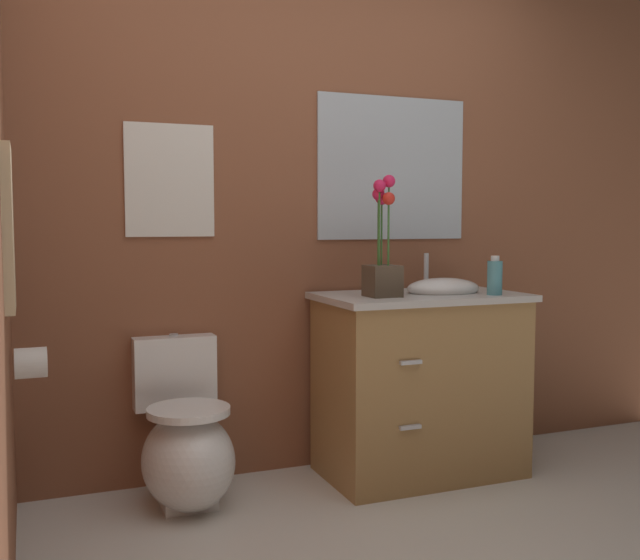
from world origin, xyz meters
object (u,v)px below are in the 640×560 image
at_px(toilet, 186,447).
at_px(soap_bottle, 495,277).
at_px(flower_vase, 383,259).
at_px(wall_poster, 170,180).
at_px(wall_mirror, 392,168).
at_px(toilet_paper_roll, 31,363).
at_px(vanity_cabinet, 420,381).
at_px(hanging_towel, 8,229).

relative_size(toilet, soap_bottle, 3.86).
distance_m(flower_vase, wall_poster, 1.00).
bearing_deg(wall_mirror, toilet_paper_roll, -164.68).
relative_size(vanity_cabinet, wall_poster, 2.09).
bearing_deg(wall_poster, toilet_paper_roll, -141.98).
relative_size(flower_vase, hanging_towel, 1.04).
bearing_deg(vanity_cabinet, wall_poster, 165.07).
distance_m(toilet, hanging_towel, 1.23).
height_order(soap_bottle, wall_poster, wall_poster).
height_order(flower_vase, toilet_paper_roll, flower_vase).
bearing_deg(toilet_paper_roll, hanging_towel, -100.39).
bearing_deg(wall_mirror, wall_poster, 180.00).
xyz_separation_m(soap_bottle, wall_poster, (-1.38, 0.47, 0.43)).
xyz_separation_m(flower_vase, toilet_paper_roll, (-1.46, -0.11, -0.34)).
height_order(vanity_cabinet, hanging_towel, hanging_towel).
bearing_deg(soap_bottle, hanging_towel, -171.81).
bearing_deg(flower_vase, wall_mirror, 57.03).
relative_size(soap_bottle, hanging_towel, 0.34).
bearing_deg(hanging_towel, vanity_cabinet, 15.03).
distance_m(flower_vase, soap_bottle, 0.53).
bearing_deg(hanging_towel, wall_mirror, 23.61).
distance_m(vanity_cabinet, flower_vase, 0.63).
relative_size(toilet, hanging_towel, 1.33).
xyz_separation_m(wall_poster, wall_mirror, (1.10, 0.00, 0.08)).
xyz_separation_m(wall_poster, hanging_towel, (-0.65, -0.76, -0.20)).
distance_m(flower_vase, toilet_paper_roll, 1.51).
xyz_separation_m(toilet, flower_vase, (0.87, -0.08, 0.78)).
xyz_separation_m(toilet, toilet_paper_roll, (-0.59, -0.20, 0.44)).
xyz_separation_m(toilet, wall_mirror, (1.10, 0.27, 1.21)).
bearing_deg(vanity_cabinet, soap_bottle, -32.53).
bearing_deg(vanity_cabinet, hanging_towel, -164.97).
xyz_separation_m(soap_bottle, hanging_towel, (-2.03, -0.29, 0.23)).
relative_size(hanging_towel, toilet_paper_roll, 4.73).
bearing_deg(wall_mirror, flower_vase, -122.97).
xyz_separation_m(toilet, wall_poster, (0.00, 0.27, 1.12)).
xyz_separation_m(toilet, soap_bottle, (1.38, -0.20, 0.69)).
bearing_deg(toilet, wall_poster, 90.00).
xyz_separation_m(soap_bottle, wall_mirror, (-0.28, 0.47, 0.52)).
bearing_deg(wall_poster, toilet, -90.00).
relative_size(soap_bottle, wall_mirror, 0.22).
distance_m(vanity_cabinet, toilet_paper_roll, 1.72).
height_order(vanity_cabinet, flower_vase, flower_vase).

